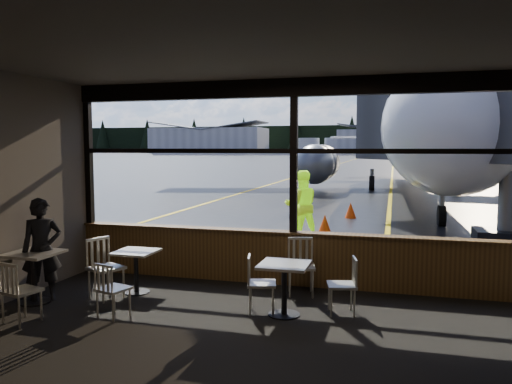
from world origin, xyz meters
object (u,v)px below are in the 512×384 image
at_px(chair_mid_w, 106,269).
at_px(cone_extra, 325,223).
at_px(chair_mid_s, 113,289).
at_px(chair_near_w, 262,284).
at_px(cafe_table_left, 34,278).
at_px(jet_bridge, 475,147).
at_px(passenger, 42,250).
at_px(airliner, 418,90).
at_px(cafe_table_mid, 136,272).
at_px(cone_nose, 351,210).
at_px(cone_wing, 293,183).
at_px(cafe_table_near, 284,290).
at_px(chair_left_s, 22,292).
at_px(chair_near_e, 342,286).
at_px(chair_near_n, 301,267).
at_px(ground_crew, 302,205).

xyz_separation_m(chair_mid_w, cone_extra, (2.43, 7.25, -0.24)).
distance_m(chair_mid_s, chair_mid_w, 0.94).
bearing_deg(chair_near_w, cafe_table_left, -96.01).
bearing_deg(jet_bridge, passenger, -134.08).
distance_m(airliner, chair_mid_s, 22.72).
distance_m(cafe_table_mid, cone_nose, 10.08).
bearing_deg(jet_bridge, cone_wing, 116.75).
bearing_deg(chair_mid_s, cafe_table_mid, 119.55).
bearing_deg(passenger, chair_mid_w, -20.40).
relative_size(cafe_table_near, passenger, 0.47).
bearing_deg(chair_left_s, chair_near_e, 33.17).
relative_size(jet_bridge, chair_mid_w, 11.38).
distance_m(chair_mid_w, cone_extra, 7.65).
distance_m(chair_near_n, chair_left_s, 4.06).
height_order(chair_near_e, passenger, passenger).
bearing_deg(chair_mid_w, cafe_table_near, 113.18).
relative_size(chair_near_w, chair_left_s, 0.96).
bearing_deg(cafe_table_near, cone_extra, 93.20).
distance_m(jet_bridge, chair_mid_w, 9.61).
bearing_deg(chair_mid_w, jet_bridge, 162.29).
distance_m(cafe_table_near, ground_crew, 5.86).
bearing_deg(cafe_table_left, passenger, 74.10).
xyz_separation_m(cafe_table_left, passenger, (0.04, 0.14, 0.40)).
bearing_deg(ground_crew, cafe_table_mid, 48.32).
bearing_deg(chair_mid_s, cone_wing, 110.98).
relative_size(cafe_table_near, chair_left_s, 0.86).
xyz_separation_m(chair_near_n, chair_left_s, (-3.38, -2.25, -0.03)).
bearing_deg(jet_bridge, cafe_table_near, -115.74).
distance_m(chair_near_w, chair_mid_s, 2.07).
distance_m(chair_near_e, chair_near_n, 1.04).
height_order(cafe_table_near, passenger, passenger).
bearing_deg(cone_nose, cone_extra, -99.40).
height_order(airliner, chair_mid_s, airliner).
bearing_deg(chair_mid_s, ground_crew, 93.16).
bearing_deg(chair_near_e, jet_bridge, -33.74).
bearing_deg(cafe_table_near, chair_mid_s, -162.85).
height_order(airliner, cafe_table_left, airliner).
xyz_separation_m(chair_near_n, ground_crew, (-0.86, 4.76, 0.43)).
bearing_deg(cafe_table_left, chair_left_s, -60.43).
bearing_deg(chair_near_w, ground_crew, 170.66).
relative_size(cafe_table_left, passenger, 0.49).
xyz_separation_m(chair_near_w, cone_extra, (-0.07, 7.25, -0.18)).
relative_size(cafe_table_left, chair_near_e, 0.95).
bearing_deg(chair_mid_w, cone_wing, -152.26).
height_order(passenger, ground_crew, ground_crew).
distance_m(cafe_table_near, cafe_table_left, 3.80).
relative_size(chair_near_e, chair_mid_s, 1.04).
bearing_deg(cone_nose, jet_bridge, -42.78).
bearing_deg(cone_wing, chair_near_e, -77.02).
distance_m(chair_near_e, ground_crew, 5.75).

